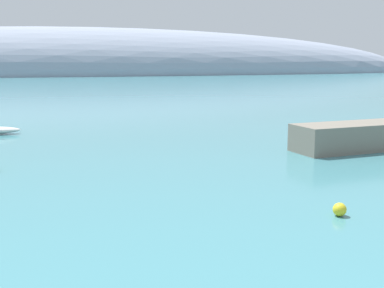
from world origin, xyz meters
name	(u,v)px	position (x,y,z in m)	size (l,w,h in m)	color
distant_ridge	(77,74)	(2.20, 215.90, 0.00)	(325.84, 62.00, 39.68)	#8E99AD
mooring_buoy_yellow	(340,209)	(2.81, 11.37, 0.31)	(0.62, 0.62, 0.62)	yellow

